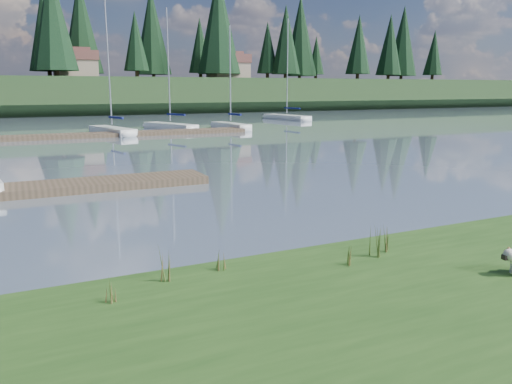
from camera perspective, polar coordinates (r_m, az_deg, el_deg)
ground at (r=40.63m, az=-21.71°, el=5.70°), size 200.00×200.00×0.00m
ridge at (r=83.42m, az=-24.03°, el=9.96°), size 200.00×20.00×5.00m
dock_far at (r=40.79m, az=-18.92°, el=6.14°), size 26.00×2.20×0.30m
sailboat_bg_2 at (r=43.48m, az=-16.44°, el=6.84°), size 3.11×7.25×10.79m
sailboat_bg_3 at (r=47.13m, az=-10.21°, el=7.48°), size 3.91×7.29×10.75m
sailboat_bg_4 at (r=46.85m, az=-3.24°, el=7.62°), size 1.98×6.27×9.29m
sailboat_bg_5 at (r=61.07m, az=3.11°, el=8.59°), size 2.94×8.36×11.71m
weed_0 at (r=9.09m, az=-10.25°, el=-8.35°), size 0.17×0.14×0.67m
weed_1 at (r=9.51m, az=-4.06°, el=-7.94°), size 0.17×0.14×0.41m
weed_2 at (r=10.46m, az=13.53°, el=-5.65°), size 0.17×0.14×0.72m
weed_3 at (r=8.47m, az=-16.43°, el=-10.76°), size 0.17×0.14×0.48m
weed_4 at (r=9.88m, az=10.49°, el=-7.20°), size 0.17×0.14×0.47m
weed_5 at (r=10.83m, az=14.60°, el=-5.27°), size 0.17×0.14×0.65m
mud_lip at (r=9.87m, az=-8.06°, el=-10.10°), size 60.00×0.50×0.14m
conifer_4 at (r=77.15m, az=-22.20°, el=17.94°), size 6.16×6.16×15.10m
conifer_5 at (r=82.59m, az=-13.60°, el=16.42°), size 3.96×3.96×10.35m
conifer_6 at (r=84.78m, az=-4.31°, el=18.73°), size 7.04×7.04×17.00m
conifer_7 at (r=93.21m, az=3.42°, el=16.99°), size 5.28×5.28×13.20m
conifer_8 at (r=96.81m, az=11.65°, el=16.18°), size 4.62×4.62×11.77m
conifer_9 at (r=107.41m, az=16.46°, el=16.22°), size 5.94×5.94×14.62m
house_1 at (r=81.91m, az=-19.96°, el=13.63°), size 6.30×5.30×4.65m
house_2 at (r=85.90m, az=-3.20°, el=14.18°), size 6.30×5.30×4.65m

